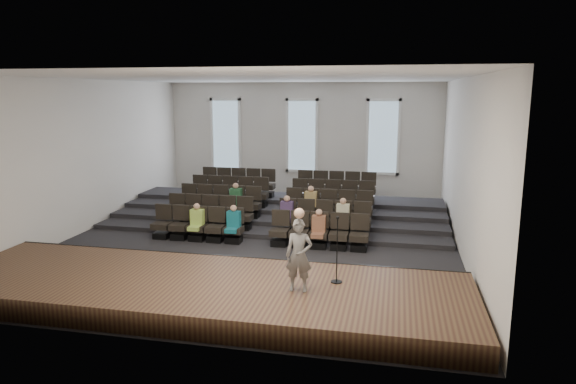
{
  "coord_description": "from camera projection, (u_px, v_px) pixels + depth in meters",
  "views": [
    {
      "loc": [
        4.12,
        -15.2,
        4.6
      ],
      "look_at": [
        0.76,
        0.5,
        1.45
      ],
      "focal_mm": 32.0,
      "sensor_mm": 36.0,
      "label": 1
    }
  ],
  "objects": [
    {
      "name": "stage",
      "position": [
        202.0,
        291.0,
        11.37
      ],
      "size": [
        11.8,
        3.6,
        0.5
      ],
      "primitive_type": "cube",
      "color": "#503A22",
      "rests_on": "ground"
    },
    {
      "name": "wall_left",
      "position": [
        86.0,
        156.0,
        17.07
      ],
      "size": [
        0.04,
        14.0,
        5.0
      ],
      "primitive_type": "cube",
      "color": "silver",
      "rests_on": "ground"
    },
    {
      "name": "ground",
      "position": [
        261.0,
        239.0,
        16.32
      ],
      "size": [
        14.0,
        14.0,
        0.0
      ],
      "primitive_type": "plane",
      "color": "black",
      "rests_on": "ground"
    },
    {
      "name": "seating_rows",
      "position": [
        273.0,
        207.0,
        17.66
      ],
      "size": [
        6.8,
        4.7,
        1.67
      ],
      "color": "black",
      "rests_on": "ground"
    },
    {
      "name": "speaker",
      "position": [
        299.0,
        255.0,
        10.61
      ],
      "size": [
        0.57,
        0.39,
        1.53
      ],
      "primitive_type": "imported",
      "rotation": [
        0.0,
        0.0,
        0.04
      ],
      "color": "#625F5D",
      "rests_on": "stage"
    },
    {
      "name": "mic_stand",
      "position": [
        337.0,
        263.0,
        11.14
      ],
      "size": [
        0.25,
        0.25,
        1.49
      ],
      "color": "black",
      "rests_on": "stage"
    },
    {
      "name": "audience",
      "position": [
        275.0,
        212.0,
        16.38
      ],
      "size": [
        4.85,
        2.64,
        1.1
      ],
      "color": "#A9CF53",
      "rests_on": "seating_rows"
    },
    {
      "name": "wall_back",
      "position": [
        302.0,
        140.0,
        22.57
      ],
      "size": [
        12.0,
        0.04,
        5.0
      ],
      "primitive_type": "cube",
      "color": "silver",
      "rests_on": "ground"
    },
    {
      "name": "stage_lip",
      "position": [
        228.0,
        265.0,
        13.07
      ],
      "size": [
        11.8,
        0.06,
        0.52
      ],
      "primitive_type": "cube",
      "color": "black",
      "rests_on": "ground"
    },
    {
      "name": "ceiling",
      "position": [
        260.0,
        78.0,
        15.35
      ],
      "size": [
        12.0,
        14.0,
        0.02
      ],
      "primitive_type": "cube",
      "color": "white",
      "rests_on": "ground"
    },
    {
      "name": "wall_front",
      "position": [
        158.0,
        212.0,
        9.1
      ],
      "size": [
        12.0,
        0.04,
        5.0
      ],
      "primitive_type": "cube",
      "color": "silver",
      "rests_on": "ground"
    },
    {
      "name": "windows",
      "position": [
        302.0,
        136.0,
        22.47
      ],
      "size": [
        8.44,
        0.1,
        3.24
      ],
      "color": "white",
      "rests_on": "wall_back"
    },
    {
      "name": "wall_right",
      "position": [
        465.0,
        167.0,
        14.6
      ],
      "size": [
        0.04,
        14.0,
        5.0
      ],
      "primitive_type": "cube",
      "color": "silver",
      "rests_on": "ground"
    },
    {
      "name": "risers",
      "position": [
        283.0,
        211.0,
        19.32
      ],
      "size": [
        11.8,
        4.8,
        0.6
      ],
      "color": "black",
      "rests_on": "ground"
    }
  ]
}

